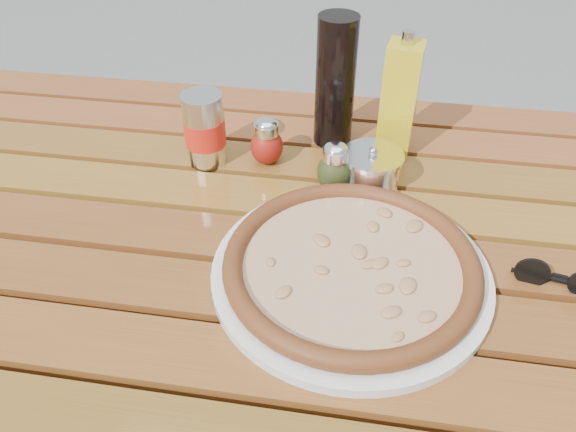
# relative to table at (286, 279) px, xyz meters

# --- Properties ---
(table) EXTENTS (1.40, 0.90, 0.75)m
(table) POSITION_rel_table_xyz_m (0.00, 0.00, 0.00)
(table) COLOR #3A210D
(table) RESTS_ON ground
(plate) EXTENTS (0.46, 0.46, 0.01)m
(plate) POSITION_rel_table_xyz_m (0.09, -0.05, 0.08)
(plate) COLOR silver
(plate) RESTS_ON table
(pizza) EXTENTS (0.39, 0.39, 0.03)m
(pizza) POSITION_rel_table_xyz_m (0.09, -0.05, 0.10)
(pizza) COLOR beige
(pizza) RESTS_ON plate
(pepper_shaker) EXTENTS (0.07, 0.07, 0.08)m
(pepper_shaker) POSITION_rel_table_xyz_m (-0.06, 0.19, 0.11)
(pepper_shaker) COLOR #A51D12
(pepper_shaker) RESTS_ON table
(oregano_shaker) EXTENTS (0.07, 0.07, 0.08)m
(oregano_shaker) POSITION_rel_table_xyz_m (0.05, 0.14, 0.11)
(oregano_shaker) COLOR #373E19
(oregano_shaker) RESTS_ON table
(dark_bottle) EXTENTS (0.08, 0.08, 0.22)m
(dark_bottle) POSITION_rel_table_xyz_m (0.04, 0.28, 0.19)
(dark_bottle) COLOR black
(dark_bottle) RESTS_ON table
(soda_can) EXTENTS (0.08, 0.08, 0.12)m
(soda_can) POSITION_rel_table_xyz_m (-0.16, 0.18, 0.13)
(soda_can) COLOR silver
(soda_can) RESTS_ON table
(olive_oil_cruet) EXTENTS (0.06, 0.06, 0.21)m
(olive_oil_cruet) POSITION_rel_table_xyz_m (0.14, 0.26, 0.17)
(olive_oil_cruet) COLOR gold
(olive_oil_cruet) RESTS_ON table
(parmesan_tin) EXTENTS (0.12, 0.12, 0.07)m
(parmesan_tin) POSITION_rel_table_xyz_m (0.11, 0.15, 0.11)
(parmesan_tin) COLOR silver
(parmesan_tin) RESTS_ON table
(sunglasses) EXTENTS (0.11, 0.04, 0.04)m
(sunglasses) POSITION_rel_table_xyz_m (0.35, -0.03, 0.09)
(sunglasses) COLOR black
(sunglasses) RESTS_ON table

